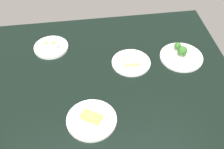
% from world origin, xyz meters
% --- Properties ---
extents(dining_table, '(1.24, 1.04, 0.04)m').
position_xyz_m(dining_table, '(0.00, 0.00, 0.02)').
color(dining_table, black).
rests_on(dining_table, ground).
extents(plate_eggs, '(0.19, 0.19, 0.05)m').
position_xyz_m(plate_eggs, '(0.30, -0.27, 0.05)').
color(plate_eggs, white).
rests_on(plate_eggs, dining_table).
extents(plate_broccoli, '(0.23, 0.23, 0.08)m').
position_xyz_m(plate_broccoli, '(-0.39, -0.09, 0.06)').
color(plate_broccoli, white).
rests_on(plate_broccoli, dining_table).
extents(plate_sandwich, '(0.20, 0.20, 0.04)m').
position_xyz_m(plate_sandwich, '(-0.11, -0.09, 0.05)').
color(plate_sandwich, white).
rests_on(plate_sandwich, dining_table).
extents(plate_cheese, '(0.22, 0.22, 0.04)m').
position_xyz_m(plate_cheese, '(0.13, 0.25, 0.05)').
color(plate_cheese, white).
rests_on(plate_cheese, dining_table).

